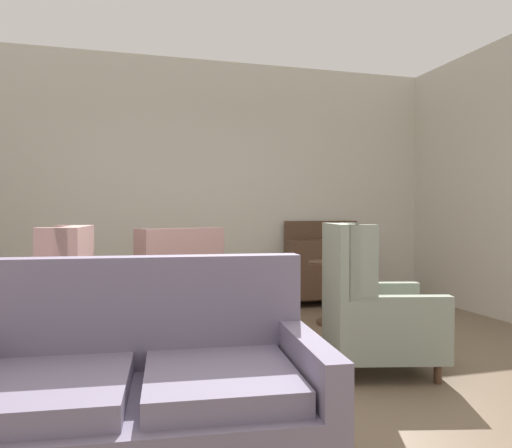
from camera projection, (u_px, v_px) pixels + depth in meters
The scene contains 11 objects.
ground at pixel (256, 391), 3.26m from camera, with size 9.03×9.03×0.00m, color brown.
wall_back at pixel (191, 184), 6.14m from camera, with size 6.61×0.08×3.11m, color beige.
baseboard_back at pixel (192, 303), 6.12m from camera, with size 6.45×0.03×0.12m, color #4C3323.
coffee_table at pixel (220, 322), 3.66m from camera, with size 0.96×0.96×0.44m.
porcelain_vase at pixel (218, 293), 3.63m from camera, with size 0.14×0.14×0.34m.
settee at pixel (138, 394), 2.12m from camera, with size 1.67×1.01×0.97m.
armchair_beside_settee at pixel (170, 293), 4.55m from camera, with size 1.03×1.08×1.05m.
armchair_near_window at pixel (370, 309), 3.68m from camera, with size 0.94×0.91×1.11m.
armchair_far_left at pixel (34, 321), 3.34m from camera, with size 0.96×0.80×1.10m.
side_table at pixel (331, 287), 5.20m from camera, with size 0.49×0.49×0.67m.
sideboard at pixel (326, 267), 6.34m from camera, with size 1.03×0.40×1.08m.
Camera 1 is at (-0.87, -3.11, 1.19)m, focal length 34.27 mm.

